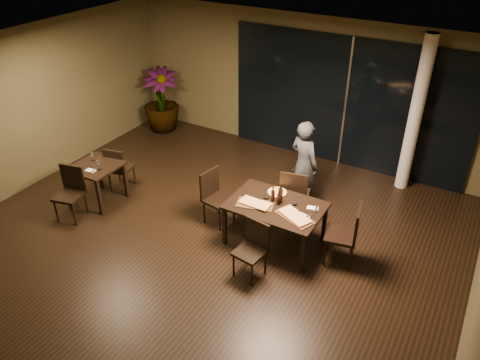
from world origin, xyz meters
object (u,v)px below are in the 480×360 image
potted_plant (161,100)px  bottle_b (279,198)px  chair_main_right (348,232)px  chair_main_near (253,246)px  side_table (97,171)px  chair_side_far (118,166)px  chair_main_far (294,193)px  diner (304,164)px  chair_main_left (215,194)px  main_table (276,209)px  chair_side_near (71,189)px  bottle_c (280,193)px  bottle_a (273,195)px

potted_plant → bottle_b: bearing=-30.4°
chair_main_right → chair_main_near: bearing=-61.9°
side_table → potted_plant: size_ratio=0.53×
chair_main_near → chair_side_far: size_ratio=0.99×
chair_main_far → chair_side_far: (-3.35, -0.74, -0.07)m
side_table → chair_main_near: chair_main_near is taller
side_table → potted_plant: 3.23m
side_table → diner: diner is taller
chair_side_far → diner: (3.26, 1.32, 0.33)m
bottle_b → potted_plant: bearing=149.6°
chair_main_left → potted_plant: bearing=60.5°
diner → bottle_b: size_ratio=6.58×
chair_side_far → bottle_b: (3.37, 0.06, 0.37)m
side_table → chair_main_left: (2.22, 0.54, -0.08)m
main_table → side_table: (-3.40, -0.50, -0.05)m
main_table → chair_main_right: chair_main_right is taller
chair_main_left → chair_main_far: bearing=-50.9°
chair_side_near → side_table: bearing=71.7°
chair_main_left → bottle_b: (1.21, -0.01, 0.33)m
chair_main_near → bottle_c: size_ratio=2.61×
chair_side_far → main_table: bearing=168.4°
chair_side_near → potted_plant: bearing=90.4°
chair_side_near → bottle_a: 3.58m
bottle_b → main_table: bearing=-134.7°
chair_side_far → bottle_c: size_ratio=2.63×
main_table → potted_plant: potted_plant is taller
main_table → side_table: 3.44m
chair_main_near → diner: bearing=101.2°
chair_main_left → chair_side_near: chair_main_left is taller
bottle_b → chair_main_near: bearing=-89.7°
chair_main_right → chair_side_near: (-4.62, -1.22, -0.03)m
chair_main_far → chair_main_left: chair_main_far is taller
chair_main_right → bottle_a: size_ratio=3.59×
chair_main_near → chair_side_near: 3.50m
side_table → chair_side_far: (0.06, 0.47, -0.12)m
chair_main_right → bottle_b: 1.18m
diner → bottle_c: diner is taller
main_table → chair_main_left: 1.19m
chair_side_far → potted_plant: 2.81m
side_table → bottle_a: bearing=9.3°
bottle_a → chair_main_far: bearing=82.9°
chair_main_right → chair_side_far: 4.51m
chair_main_left → bottle_c: size_ratio=2.81×
chair_side_far → bottle_c: bottle_c is taller
chair_main_left → diner: 1.69m
chair_side_far → chair_side_near: chair_side_near is taller
potted_plant → chair_main_near: bearing=-37.9°
side_table → chair_main_left: size_ratio=0.82×
chair_main_left → bottle_a: 1.16m
chair_main_far → bottle_b: chair_main_far is taller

